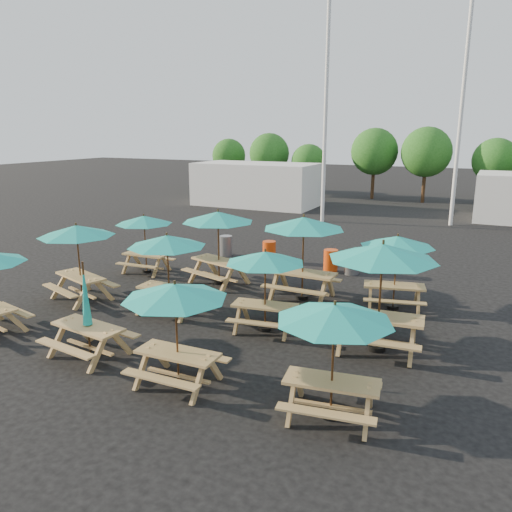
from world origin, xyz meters
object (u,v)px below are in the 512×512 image
at_px(picnic_unit_10, 382,257).
at_px(picnic_unit_3, 87,318).
at_px(picnic_unit_1, 77,235).
at_px(picnic_unit_4, 167,245).
at_px(waste_bin_2, 352,263).
at_px(picnic_unit_2, 144,223).
at_px(picnic_unit_8, 304,227).
at_px(picnic_unit_5, 218,221).
at_px(waste_bin_1, 269,252).
at_px(picnic_unit_7, 265,261).
at_px(waste_bin_3, 331,261).
at_px(picnic_unit_6, 175,297).
at_px(waste_bin_0, 226,246).
at_px(picnic_unit_11, 397,245).
at_px(picnic_unit_9, 334,319).

bearing_deg(picnic_unit_10, picnic_unit_3, -156.93).
bearing_deg(picnic_unit_1, picnic_unit_4, 22.67).
relative_size(picnic_unit_10, waste_bin_2, 3.29).
bearing_deg(picnic_unit_2, picnic_unit_8, -5.95).
height_order(picnic_unit_5, waste_bin_1, picnic_unit_5).
distance_m(picnic_unit_7, picnic_unit_10, 2.85).
bearing_deg(waste_bin_3, picnic_unit_6, -91.32).
bearing_deg(waste_bin_3, picnic_unit_2, -153.57).
height_order(picnic_unit_2, picnic_unit_7, picnic_unit_7).
bearing_deg(picnic_unit_4, waste_bin_0, 103.60).
relative_size(picnic_unit_2, picnic_unit_4, 0.94).
bearing_deg(picnic_unit_10, picnic_unit_1, 176.52).
xyz_separation_m(picnic_unit_7, picnic_unit_8, (-0.02, 2.70, 0.38)).
distance_m(picnic_unit_5, waste_bin_0, 4.18).
bearing_deg(picnic_unit_6, picnic_unit_4, 126.47).
relative_size(picnic_unit_3, waste_bin_3, 2.72).
relative_size(picnic_unit_5, waste_bin_2, 3.56).
bearing_deg(picnic_unit_1, waste_bin_0, 97.29).
distance_m(picnic_unit_1, picnic_unit_8, 6.59).
relative_size(waste_bin_2, waste_bin_3, 1.00).
bearing_deg(picnic_unit_8, picnic_unit_1, -152.78).
bearing_deg(picnic_unit_7, picnic_unit_8, 81.86).
xyz_separation_m(picnic_unit_6, picnic_unit_7, (0.37, 3.29, -0.04)).
distance_m(picnic_unit_2, picnic_unit_3, 6.86).
distance_m(waste_bin_2, waste_bin_3, 0.75).
relative_size(picnic_unit_10, picnic_unit_11, 1.08).
bearing_deg(waste_bin_3, picnic_unit_11, -46.20).
height_order(picnic_unit_4, picnic_unit_11, picnic_unit_4).
xyz_separation_m(picnic_unit_7, picnic_unit_11, (2.61, 3.01, 0.05)).
bearing_deg(picnic_unit_4, waste_bin_2, 57.43).
height_order(picnic_unit_1, picnic_unit_5, picnic_unit_5).
xyz_separation_m(picnic_unit_6, waste_bin_3, (0.21, 9.18, -1.44)).
distance_m(picnic_unit_7, picnic_unit_8, 2.73).
relative_size(picnic_unit_3, picnic_unit_6, 1.04).
distance_m(picnic_unit_7, waste_bin_0, 8.02).
xyz_separation_m(picnic_unit_8, waste_bin_0, (-4.66, 3.66, -1.78)).
distance_m(picnic_unit_2, waste_bin_1, 4.84).
relative_size(picnic_unit_9, waste_bin_3, 2.86).
distance_m(picnic_unit_1, picnic_unit_10, 8.73).
distance_m(picnic_unit_9, picnic_unit_11, 6.07).
relative_size(picnic_unit_8, picnic_unit_11, 1.02).
xyz_separation_m(picnic_unit_3, picnic_unit_10, (5.72, 3.13, 1.30)).
bearing_deg(picnic_unit_11, picnic_unit_6, -128.42).
relative_size(picnic_unit_1, picnic_unit_8, 1.10).
height_order(waste_bin_2, waste_bin_3, same).
bearing_deg(picnic_unit_4, picnic_unit_5, 90.25).
bearing_deg(picnic_unit_10, picnic_unit_9, -97.68).
xyz_separation_m(picnic_unit_2, waste_bin_2, (6.63, 2.96, -1.39)).
bearing_deg(picnic_unit_10, picnic_unit_11, 88.35).
distance_m(picnic_unit_2, picnic_unit_11, 8.65).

